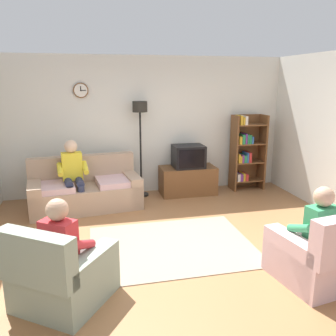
% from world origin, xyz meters
% --- Properties ---
extents(ground_plane, '(12.00, 12.00, 0.00)m').
position_xyz_m(ground_plane, '(0.00, 0.00, 0.00)').
color(ground_plane, '#9E6B42').
extents(back_wall_assembly, '(6.20, 0.17, 2.70)m').
position_xyz_m(back_wall_assembly, '(-0.00, 2.66, 1.35)').
color(back_wall_assembly, silver).
rests_on(back_wall_assembly, ground_plane).
extents(couch, '(2.00, 1.11, 0.90)m').
position_xyz_m(couch, '(-1.25, 1.87, 0.31)').
color(couch, tan).
rests_on(couch, ground_plane).
extents(tv_stand, '(1.10, 0.56, 0.56)m').
position_xyz_m(tv_stand, '(0.76, 2.25, 0.28)').
color(tv_stand, brown).
rests_on(tv_stand, ground_plane).
extents(tv, '(0.60, 0.49, 0.44)m').
position_xyz_m(tv, '(0.76, 2.23, 0.78)').
color(tv, black).
rests_on(tv, tv_stand).
extents(bookshelf, '(0.68, 0.36, 1.55)m').
position_xyz_m(bookshelf, '(2.02, 2.32, 0.80)').
color(bookshelf, brown).
rests_on(bookshelf, ground_plane).
extents(floor_lamp, '(0.28, 0.28, 1.85)m').
position_xyz_m(floor_lamp, '(-0.17, 2.35, 1.45)').
color(floor_lamp, black).
rests_on(floor_lamp, ground_plane).
extents(armchair_near_window, '(1.16, 1.18, 0.90)m').
position_xyz_m(armchair_near_window, '(-1.48, -0.93, 0.29)').
color(armchair_near_window, gray).
rests_on(armchair_near_window, ground_plane).
extents(armchair_near_bookshelf, '(0.93, 0.99, 0.90)m').
position_xyz_m(armchair_near_bookshelf, '(1.29, -1.16, 0.29)').
color(armchair_near_bookshelf, beige).
rests_on(armchair_near_bookshelf, ground_plane).
extents(area_rug, '(2.20, 1.70, 0.01)m').
position_xyz_m(area_rug, '(-0.10, 0.05, 0.01)').
color(area_rug, gray).
rests_on(area_rug, ground_plane).
extents(person_on_couch, '(0.55, 0.57, 1.24)m').
position_xyz_m(person_on_couch, '(-1.44, 1.76, 0.70)').
color(person_on_couch, yellow).
rests_on(person_on_couch, ground_plane).
extents(person_in_left_armchair, '(0.62, 0.64, 1.12)m').
position_xyz_m(person_in_left_armchair, '(-1.43, -0.86, 0.60)').
color(person_in_left_armchair, red).
rests_on(person_in_left_armchair, ground_plane).
extents(person_in_right_armchair, '(0.56, 0.58, 1.12)m').
position_xyz_m(person_in_right_armchair, '(1.28, -1.07, 0.60)').
color(person_in_right_armchair, '#338C59').
rests_on(person_in_right_armchair, ground_plane).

